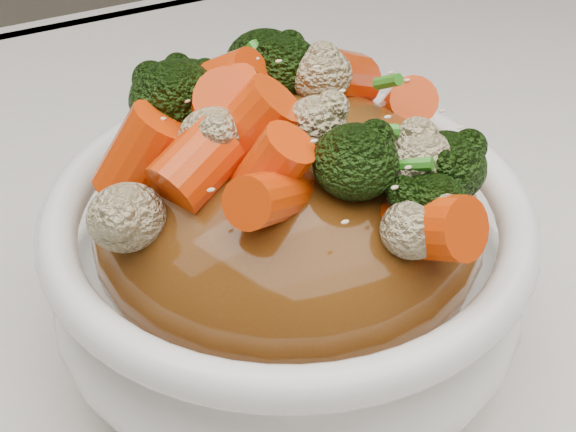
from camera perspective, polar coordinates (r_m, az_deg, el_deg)
name	(u,v)px	position (r m, az deg, el deg)	size (l,w,h in m)	color
tablecloth	(343,419)	(0.40, 3.60, -12.95)	(1.20, 0.80, 0.04)	silver
bowl	(288,271)	(0.38, 0.00, -3.59)	(0.20, 0.20, 0.08)	white
sauce_base	(288,221)	(0.36, 0.00, -0.35)	(0.16, 0.16, 0.09)	#5E3210
carrots	(288,99)	(0.33, 0.00, 7.57)	(0.16, 0.16, 0.05)	#E23E07
broccoli	(288,101)	(0.33, 0.00, 7.43)	(0.16, 0.16, 0.04)	black
cauliflower	(288,106)	(0.33, 0.00, 7.15)	(0.16, 0.16, 0.03)	#C8B788
scallions	(288,97)	(0.33, 0.00, 7.71)	(0.12, 0.12, 0.02)	#2F821E
sesame_seeds	(288,97)	(0.33, 0.00, 7.71)	(0.14, 0.14, 0.01)	beige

